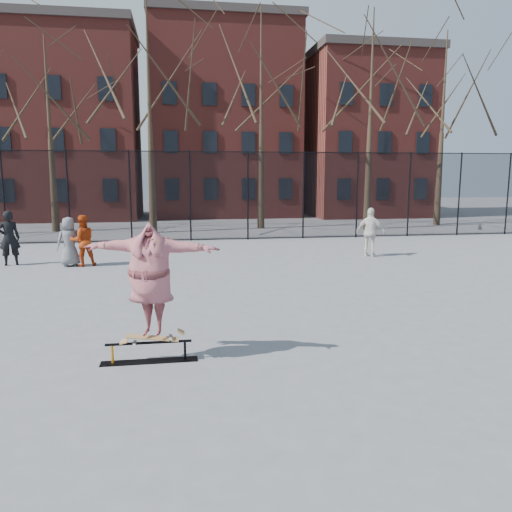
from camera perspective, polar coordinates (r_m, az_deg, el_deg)
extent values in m
plane|color=slate|center=(10.19, 2.82, -7.66)|extent=(100.00, 100.00, 0.00)
cube|color=black|center=(8.36, -12.08, -11.69)|extent=(1.54, 0.24, 0.01)
cylinder|color=orange|center=(8.36, -16.09, -10.74)|extent=(0.04, 0.04, 0.32)
cylinder|color=black|center=(8.30, -8.12, -10.62)|extent=(0.04, 0.04, 0.32)
cylinder|color=black|center=(8.26, -12.15, -9.67)|extent=(1.36, 0.04, 0.04)
imported|color=#5D3689|center=(7.98, -11.95, -2.76)|extent=(2.26, 1.12, 1.78)
imported|color=slate|center=(17.32, -20.56, 1.55)|extent=(0.91, 0.75, 1.61)
imported|color=black|center=(18.26, -26.38, 1.85)|extent=(0.76, 0.61, 1.80)
imported|color=#AE360F|center=(17.19, -19.21, 1.67)|extent=(0.98, 0.87, 1.67)
imported|color=silver|center=(18.61, 12.97, 2.66)|extent=(1.11, 0.91, 1.77)
cylinder|color=black|center=(23.66, -26.88, 5.98)|extent=(0.07, 0.07, 4.00)
cylinder|color=black|center=(23.01, -20.67, 6.32)|extent=(0.07, 0.07, 4.00)
cylinder|color=black|center=(22.64, -14.18, 6.59)|extent=(0.07, 0.07, 4.00)
cylinder|color=black|center=(22.56, -7.54, 6.79)|extent=(0.07, 0.07, 4.00)
cylinder|color=black|center=(22.78, -0.94, 6.89)|extent=(0.07, 0.07, 4.00)
cylinder|color=black|center=(23.29, 5.45, 6.90)|extent=(0.07, 0.07, 4.00)
cylinder|color=black|center=(24.07, 11.49, 6.84)|extent=(0.07, 0.07, 4.00)
cylinder|color=black|center=(25.10, 17.10, 6.71)|extent=(0.07, 0.07, 4.00)
cylinder|color=black|center=(26.35, 22.22, 6.54)|extent=(0.07, 0.07, 4.00)
cylinder|color=black|center=(27.78, 26.83, 6.34)|extent=(0.07, 0.07, 4.00)
cube|color=black|center=(22.64, -3.97, 6.86)|extent=(34.00, 0.01, 4.00)
cylinder|color=black|center=(22.64, -4.03, 11.82)|extent=(34.00, 0.04, 0.04)
cone|color=black|center=(28.09, -22.60, 7.28)|extent=(0.40, 0.40, 4.62)
cone|color=black|center=(26.06, -11.33, 7.70)|extent=(0.40, 0.40, 4.62)
cone|color=black|center=(27.71, 0.32, 7.97)|extent=(0.40, 0.40, 4.62)
cone|color=black|center=(27.90, 12.09, 7.78)|extent=(0.40, 0.40, 4.62)
cone|color=black|center=(31.44, 20.70, 7.54)|extent=(0.40, 0.40, 4.62)
cube|color=maroon|center=(36.33, -20.72, 13.54)|extent=(9.00, 7.00, 12.00)
cube|color=maroon|center=(35.88, -3.52, 14.97)|extent=(10.00, 7.00, 13.00)
cube|color=maroon|center=(38.10, 12.04, 12.95)|extent=(8.00, 7.00, 11.00)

